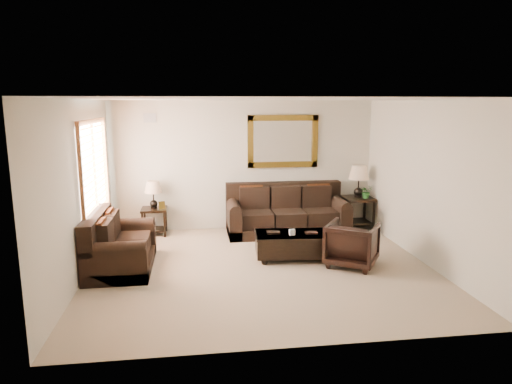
{
  "coord_description": "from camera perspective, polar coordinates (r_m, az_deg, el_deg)",
  "views": [
    {
      "loc": [
        -1.04,
        -6.99,
        2.63
      ],
      "look_at": [
        -0.0,
        0.6,
        1.15
      ],
      "focal_mm": 32.0,
      "sensor_mm": 36.0,
      "label": 1
    }
  ],
  "objects": [
    {
      "name": "room",
      "position": [
        7.18,
        0.67,
        0.7
      ],
      "size": [
        5.51,
        5.01,
        2.71
      ],
      "color": "gray",
      "rests_on": "ground"
    },
    {
      "name": "potted_plant",
      "position": [
        9.89,
        13.61,
        -0.12
      ],
      "size": [
        0.31,
        0.33,
        0.22
      ],
      "primitive_type": "imported",
      "rotation": [
        0.0,
        0.0,
        0.24
      ],
      "color": "#255D1F",
      "rests_on": "end_table_right"
    },
    {
      "name": "end_table_right",
      "position": [
        9.92,
        12.68,
        0.57
      ],
      "size": [
        0.61,
        0.61,
        1.35
      ],
      "color": "black",
      "rests_on": "room"
    },
    {
      "name": "end_table_left",
      "position": [
        9.43,
        -12.67,
        -0.96
      ],
      "size": [
        0.5,
        0.5,
        1.11
      ],
      "color": "black",
      "rests_on": "room"
    },
    {
      "name": "window",
      "position": [
        8.13,
        -19.51,
        2.71
      ],
      "size": [
        0.07,
        1.96,
        1.66
      ],
      "color": "white",
      "rests_on": "room"
    },
    {
      "name": "coffee_table",
      "position": [
        7.93,
        4.7,
        -6.33
      ],
      "size": [
        1.36,
        0.81,
        0.56
      ],
      "rotation": [
        0.0,
        0.0,
        -0.08
      ],
      "color": "black",
      "rests_on": "room"
    },
    {
      "name": "mirror",
      "position": [
        9.67,
        3.39,
        6.33
      ],
      "size": [
        1.5,
        0.06,
        1.1
      ],
      "color": "#4A310E",
      "rests_on": "room"
    },
    {
      "name": "armchair",
      "position": [
        7.69,
        11.93,
        -6.14
      ],
      "size": [
        1.04,
        1.03,
        0.8
      ],
      "primitive_type": "imported",
      "rotation": [
        0.0,
        0.0,
        2.56
      ],
      "color": "black",
      "rests_on": "floor"
    },
    {
      "name": "sofa",
      "position": [
        9.47,
        3.82,
        -2.9
      ],
      "size": [
        2.45,
        1.06,
        1.0
      ],
      "color": "black",
      "rests_on": "room"
    },
    {
      "name": "loveseat",
      "position": [
        7.75,
        -16.93,
        -6.72
      ],
      "size": [
        0.97,
        1.63,
        0.92
      ],
      "rotation": [
        0.0,
        0.0,
        1.57
      ],
      "color": "black",
      "rests_on": "room"
    },
    {
      "name": "air_vent",
      "position": [
        9.51,
        -13.14,
        9.01
      ],
      "size": [
        0.25,
        0.02,
        0.18
      ],
      "primitive_type": "cube",
      "color": "#999999",
      "rests_on": "room"
    }
  ]
}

